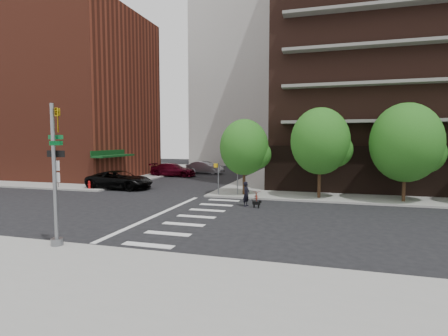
# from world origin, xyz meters

# --- Properties ---
(ground) EXTENTS (120.00, 120.00, 0.00)m
(ground) POSITION_xyz_m (0.00, 0.00, 0.00)
(ground) COLOR black
(ground) RESTS_ON ground
(sidewalk_ne) EXTENTS (39.00, 33.00, 0.15)m
(sidewalk_ne) POSITION_xyz_m (20.50, 23.50, 0.07)
(sidewalk_ne) COLOR gray
(sidewalk_ne) RESTS_ON ground
(sidewalk_nw) EXTENTS (31.00, 33.00, 0.15)m
(sidewalk_nw) POSITION_xyz_m (-24.50, 23.50, 0.07)
(sidewalk_nw) COLOR gray
(sidewalk_nw) RESTS_ON ground
(crosswalk) EXTENTS (3.85, 13.00, 0.01)m
(crosswalk) POSITION_xyz_m (2.21, -0.00, 0.01)
(crosswalk) COLOR silver
(crosswalk) RESTS_ON ground
(midrise_nw) EXTENTS (21.40, 15.50, 20.00)m
(midrise_nw) POSITION_xyz_m (-22.00, 18.00, 10.15)
(midrise_nw) COLOR maroon
(midrise_nw) RESTS_ON sidewalk_nw
(highrise_bg) EXTENTS (18.00, 14.00, 60.00)m
(highrise_bg) POSITION_xyz_m (-5.00, 48.00, 30.00)
(highrise_bg) COLOR beige
(highrise_bg) RESTS_ON ground
(tree_a) EXTENTS (4.00, 4.00, 5.90)m
(tree_a) POSITION_xyz_m (4.00, 8.50, 4.04)
(tree_a) COLOR #301E11
(tree_a) RESTS_ON sidewalk_ne
(tree_b) EXTENTS (4.50, 4.50, 6.65)m
(tree_b) POSITION_xyz_m (10.00, 8.50, 4.54)
(tree_b) COLOR #301E11
(tree_b) RESTS_ON sidewalk_ne
(tree_c) EXTENTS (5.00, 5.00, 6.80)m
(tree_c) POSITION_xyz_m (16.00, 8.50, 4.45)
(tree_c) COLOR #301E11
(tree_c) RESTS_ON sidewalk_ne
(traffic_signal) EXTENTS (0.90, 0.75, 6.00)m
(traffic_signal) POSITION_xyz_m (-0.47, -7.49, 2.70)
(traffic_signal) COLOR slate
(traffic_signal) RESTS_ON sidewalk_s
(pedestrian_signal) EXTENTS (2.18, 0.67, 2.60)m
(pedestrian_signal) POSITION_xyz_m (2.32, 7.92, 1.85)
(pedestrian_signal) COLOR slate
(pedestrian_signal) RESTS_ON sidewalk_ne
(fire_hydrant) EXTENTS (0.24, 0.24, 0.73)m
(fire_hydrant) POSITION_xyz_m (-10.50, 7.80, 0.55)
(fire_hydrant) COLOR #A50C0C
(fire_hydrant) RESTS_ON sidewalk_nw
(parking_meter) EXTENTS (0.10, 0.08, 1.32)m
(parking_meter) POSITION_xyz_m (-14.00, 7.80, 0.96)
(parking_meter) COLOR black
(parking_meter) RESTS_ON sidewalk_nw
(parked_car_black) EXTENTS (2.95, 6.27, 1.73)m
(parked_car_black) POSITION_xyz_m (-8.20, 9.23, 0.87)
(parked_car_black) COLOR black
(parked_car_black) RESTS_ON ground
(parked_car_maroon) EXTENTS (2.84, 6.00, 1.69)m
(parked_car_maroon) POSITION_xyz_m (-8.20, 21.29, 0.84)
(parked_car_maroon) COLOR #490614
(parked_car_maroon) RESTS_ON ground
(parked_car_silver) EXTENTS (2.20, 5.32, 1.71)m
(parked_car_silver) POSITION_xyz_m (-5.50, 25.94, 0.86)
(parked_car_silver) COLOR #9A9BA1
(parked_car_silver) RESTS_ON ground
(scooter) EXTENTS (0.88, 1.62, 0.81)m
(scooter) POSITION_xyz_m (5.44, 6.50, 0.41)
(scooter) COLOR maroon
(scooter) RESTS_ON ground
(dog_walker) EXTENTS (0.72, 0.57, 1.73)m
(dog_walker) POSITION_xyz_m (5.16, 4.14, 0.87)
(dog_walker) COLOR black
(dog_walker) RESTS_ON ground
(dog) EXTENTS (0.64, 0.32, 0.54)m
(dog) POSITION_xyz_m (5.99, 3.71, 0.34)
(dog) COLOR black
(dog) RESTS_ON ground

